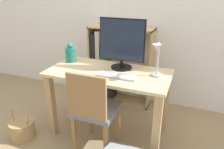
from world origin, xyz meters
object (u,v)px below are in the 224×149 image
object	(u,v)px
desk_lamp	(157,57)
bookshelf	(109,68)
keyboard	(117,76)
chair	(94,109)
monitor	(122,42)
vase	(71,54)
basket	(22,129)

from	to	relation	value
desk_lamp	bookshelf	bearing A→B (deg)	136.38
keyboard	desk_lamp	bearing A→B (deg)	16.15
keyboard	chair	xyz separation A→B (m)	(-0.14, -0.22, -0.26)
monitor	keyboard	bearing A→B (deg)	-81.99
monitor	desk_lamp	size ratio (longest dim) A/B	1.53
monitor	desk_lamp	distance (m)	0.40
vase	basket	bearing A→B (deg)	-120.88
monitor	desk_lamp	world-z (taller)	monitor
vase	desk_lamp	xyz separation A→B (m)	(0.96, -0.12, 0.11)
basket	keyboard	bearing A→B (deg)	19.03
desk_lamp	chair	distance (m)	0.74
vase	chair	bearing A→B (deg)	-42.35
chair	bookshelf	distance (m)	1.06
monitor	bookshelf	world-z (taller)	monitor
monitor	desk_lamp	xyz separation A→B (m)	(0.37, -0.13, -0.07)
vase	chair	size ratio (longest dim) A/B	0.25
monitor	vase	distance (m)	0.62
monitor	basket	size ratio (longest dim) A/B	1.38
desk_lamp	bookshelf	world-z (taller)	desk_lamp
monitor	basket	world-z (taller)	monitor
keyboard	vase	xyz separation A→B (m)	(-0.62, 0.22, 0.08)
monitor	keyboard	xyz separation A→B (m)	(0.03, -0.23, -0.26)
chair	keyboard	bearing A→B (deg)	47.00
desk_lamp	basket	distance (m)	1.58
chair	basket	distance (m)	0.89
monitor	vase	size ratio (longest dim) A/B	2.39
monitor	chair	world-z (taller)	monitor
monitor	chair	distance (m)	0.70
chair	monitor	bearing A→B (deg)	66.43
bookshelf	basket	world-z (taller)	bookshelf
basket	bookshelf	bearing A→B (deg)	64.68
basket	vase	bearing A→B (deg)	59.12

